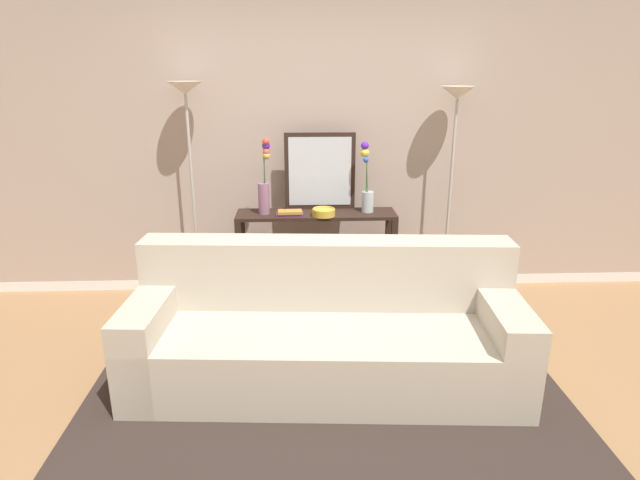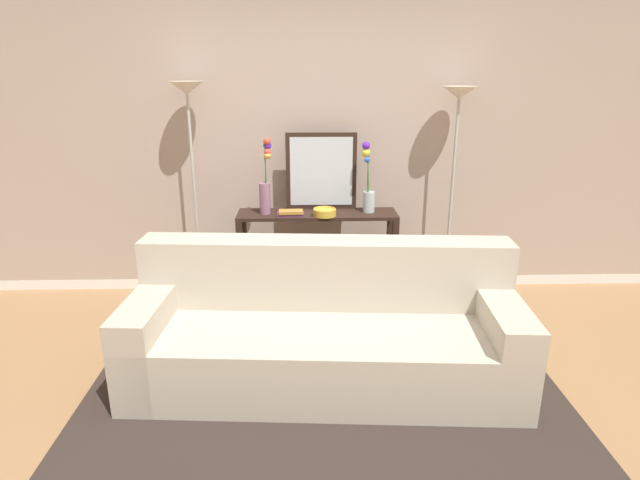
# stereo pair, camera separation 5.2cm
# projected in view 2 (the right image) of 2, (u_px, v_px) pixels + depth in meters

# --- Properties ---
(ground_plane) EXTENTS (16.00, 16.00, 0.02)m
(ground_plane) POSITION_uv_depth(u_px,v_px,m) (327.00, 410.00, 3.19)
(ground_plane) COLOR #9E754C
(back_wall) EXTENTS (12.00, 0.15, 3.08)m
(back_wall) POSITION_uv_depth(u_px,v_px,m) (319.00, 118.00, 4.55)
(back_wall) COLOR white
(back_wall) RESTS_ON ground
(area_rug) EXTENTS (2.98, 1.90, 0.01)m
(area_rug) POSITION_uv_depth(u_px,v_px,m) (324.00, 391.00, 3.35)
(area_rug) COLOR #332823
(area_rug) RESTS_ON ground
(couch) EXTENTS (2.49, 1.02, 0.88)m
(couch) POSITION_uv_depth(u_px,v_px,m) (324.00, 335.00, 3.41)
(couch) COLOR #BCB29E
(couch) RESTS_ON ground
(console_table) EXTENTS (1.33, 0.34, 0.80)m
(console_table) POSITION_uv_depth(u_px,v_px,m) (317.00, 241.00, 4.50)
(console_table) COLOR black
(console_table) RESTS_ON ground
(floor_lamp_left) EXTENTS (0.28, 0.28, 1.85)m
(floor_lamp_left) POSITION_uv_depth(u_px,v_px,m) (190.00, 132.00, 4.26)
(floor_lamp_left) COLOR #B7B2A8
(floor_lamp_left) RESTS_ON ground
(floor_lamp_right) EXTENTS (0.28, 0.28, 1.81)m
(floor_lamp_right) POSITION_uv_depth(u_px,v_px,m) (456.00, 135.00, 4.33)
(floor_lamp_right) COLOR #B7B2A8
(floor_lamp_right) RESTS_ON ground
(wall_mirror) EXTENTS (0.59, 0.02, 0.65)m
(wall_mirror) POSITION_uv_depth(u_px,v_px,m) (321.00, 171.00, 4.45)
(wall_mirror) COLOR black
(wall_mirror) RESTS_ON console_table
(vase_tall_flowers) EXTENTS (0.11, 0.09, 0.63)m
(vase_tall_flowers) POSITION_uv_depth(u_px,v_px,m) (266.00, 184.00, 4.32)
(vase_tall_flowers) COLOR gray
(vase_tall_flowers) RESTS_ON console_table
(vase_short_flowers) EXTENTS (0.12, 0.10, 0.59)m
(vase_short_flowers) POSITION_uv_depth(u_px,v_px,m) (368.00, 186.00, 4.38)
(vase_short_flowers) COLOR silver
(vase_short_flowers) RESTS_ON console_table
(fruit_bowl) EXTENTS (0.19, 0.19, 0.06)m
(fruit_bowl) POSITION_uv_depth(u_px,v_px,m) (325.00, 212.00, 4.32)
(fruit_bowl) COLOR gold
(fruit_bowl) RESTS_ON console_table
(book_stack) EXTENTS (0.22, 0.13, 0.04)m
(book_stack) POSITION_uv_depth(u_px,v_px,m) (291.00, 213.00, 4.33)
(book_stack) COLOR #6B3360
(book_stack) RESTS_ON console_table
(book_row_under_console) EXTENTS (0.35, 0.18, 0.12)m
(book_row_under_console) POSITION_uv_depth(u_px,v_px,m) (275.00, 295.00, 4.64)
(book_row_under_console) COLOR #2D2D33
(book_row_under_console) RESTS_ON ground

